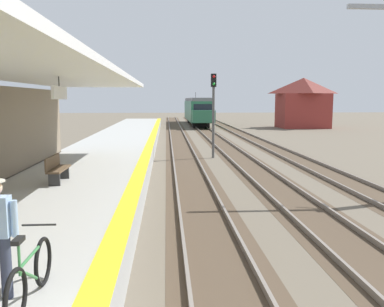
{
  "coord_description": "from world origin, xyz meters",
  "views": [
    {
      "loc": [
        0.78,
        -3.17,
        3.63
      ],
      "look_at": [
        1.5,
        8.3,
        2.1
      ],
      "focal_mm": 37.92,
      "sensor_mm": 36.0,
      "label": 1
    }
  ],
  "objects": [
    {
      "name": "bicycle_beside_commuter",
      "position": [
        -1.06,
        2.12,
        1.29
      ],
      "size": [
        0.48,
        1.82,
        1.04
      ],
      "color": "black",
      "rests_on": "station_platform"
    },
    {
      "name": "station_platform",
      "position": [
        -2.5,
        16.0,
        0.45
      ],
      "size": [
        5.0,
        80.0,
        0.91
      ],
      "color": "#A8A8A3",
      "rests_on": "ground"
    },
    {
      "name": "approaching_train",
      "position": [
        5.3,
        55.55,
        2.18
      ],
      "size": [
        2.93,
        19.6,
        4.76
      ],
      "color": "#286647",
      "rests_on": "ground"
    },
    {
      "name": "rail_signal_post",
      "position": [
        3.69,
        21.83,
        3.19
      ],
      "size": [
        0.32,
        0.34,
        5.2
      ],
      "color": "#4C4C4C",
      "rests_on": "ground"
    },
    {
      "name": "track_pair_middle",
      "position": [
        5.3,
        20.0,
        0.05
      ],
      "size": [
        2.34,
        120.0,
        0.16
      ],
      "color": "#4C3D2D",
      "rests_on": "ground"
    },
    {
      "name": "track_pair_far_side",
      "position": [
        8.7,
        20.0,
        0.05
      ],
      "size": [
        2.34,
        120.0,
        0.16
      ],
      "color": "#4C3D2D",
      "rests_on": "ground"
    },
    {
      "name": "track_pair_nearest_platform",
      "position": [
        1.9,
        20.0,
        0.05
      ],
      "size": [
        2.34,
        120.0,
        0.16
      ],
      "color": "#4C3D2D",
      "rests_on": "ground"
    },
    {
      "name": "distant_trackside_house",
      "position": [
        18.38,
        48.42,
        3.34
      ],
      "size": [
        6.6,
        5.28,
        6.4
      ],
      "color": "maroon",
      "rests_on": "ground"
    },
    {
      "name": "platform_bench",
      "position": [
        -2.87,
        10.35,
        1.37
      ],
      "size": [
        0.45,
        1.6,
        0.88
      ],
      "color": "brown",
      "rests_on": "station_platform"
    }
  ]
}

